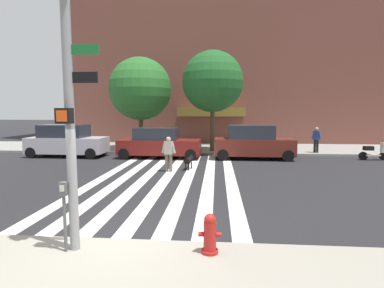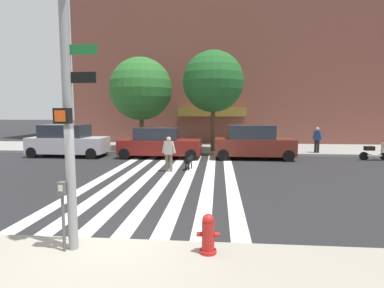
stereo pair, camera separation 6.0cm
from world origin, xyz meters
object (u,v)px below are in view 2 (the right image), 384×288
Objects in this scene: street_tree_middle at (213,82)px; dog_on_leash at (189,160)px; pedestrian_bystander at (317,138)px; parked_car_near_curb at (67,141)px; traffic_light_pole at (65,73)px; street_tree_nearest at (141,89)px; parked_car_third_in_line at (253,143)px; pedestrian_dog_walker at (169,152)px; parked_car_behind_first at (160,143)px; parked_scooter at (375,152)px; parking_meter_curbside at (63,207)px; fire_hydrant at (208,234)px.

dog_on_leash is (-1.03, -5.78, -4.30)m from street_tree_middle.
dog_on_leash is at bearing -144.22° from pedestrian_bystander.
dog_on_leash is at bearing -23.99° from parked_car_near_curb.
traffic_light_pole is 15.99m from street_tree_nearest.
parked_car_third_in_line is 6.04m from pedestrian_dog_walker.
traffic_light_pole reaches higher than parked_car_third_in_line.
street_tree_middle is at bearing 137.29° from parked_car_third_in_line.
street_tree_nearest reaches higher than parked_car_behind_first.
parked_car_near_curb is at bearing -179.65° from parked_scooter.
pedestrian_bystander is (7.74, 5.58, 0.63)m from dog_on_leash.
parked_scooter is 1.00× the size of pedestrian_bystander.
pedestrian_bystander is (11.74, -0.97, -3.27)m from street_tree_nearest.
parked_car_third_in_line is 0.70× the size of street_tree_middle.
parked_car_third_in_line reaches higher than parking_meter_curbside.
street_tree_nearest is (-2.62, 15.75, 0.83)m from traffic_light_pole.
street_tree_nearest reaches higher than parked_scooter.
parked_car_third_in_line is at bearing 45.59° from dog_on_leash.
parked_car_near_curb is 8.72m from dog_on_leash.
fire_hydrant is 0.69× the size of dog_on_leash.
parked_car_third_in_line is 8.73m from street_tree_nearest.
fire_hydrant is 16.06m from pedestrian_bystander.
parked_car_near_curb reaches higher than parking_meter_curbside.
traffic_light_pole is at bearing -132.45° from parked_scooter.
street_tree_nearest is 3.89× the size of pedestrian_dog_walker.
parked_car_near_curb is 0.72× the size of street_tree_middle.
street_tree_nearest is (-14.37, 2.90, 3.87)m from parked_scooter.
fire_hydrant is 0.56× the size of parking_meter_curbside.
pedestrian_dog_walker is at bearing 104.16° from fire_hydrant.
parked_car_near_curb is 18.33m from parked_scooter.
parked_car_behind_first is 5.60m from parked_car_third_in_line.
street_tree_nearest is at bearing 121.41° from dog_on_leash.
parking_meter_curbside reaches higher than dog_on_leash.
street_tree_middle is at bearing 73.35° from pedestrian_dog_walker.
parking_meter_curbside is 0.83× the size of pedestrian_dog_walker.
traffic_light_pole is 14.56m from parked_car_near_curb.
street_tree_middle is 7.28m from dog_on_leash.
parked_car_near_curb is at bearing 126.02° from fire_hydrant.
traffic_light_pole reaches higher than pedestrian_dog_walker.
street_tree_middle is at bearing 167.13° from parked_scooter.
parked_car_behind_first is (-0.62, 12.80, -0.15)m from parking_meter_curbside.
traffic_light_pole is 3.55× the size of parked_scooter.
street_tree_nearest is at bearing 99.43° from traffic_light_pole.
street_tree_nearest is (-1.87, 3.01, 3.47)m from parked_car_behind_first.
parking_meter_curbside is at bearing -87.24° from parked_car_behind_first.
street_tree_nearest is at bearing 98.92° from parking_meter_curbside.
street_tree_middle reaches higher than dog_on_leash.
parking_meter_curbside is 0.28× the size of parked_car_behind_first.
street_tree_middle is at bearing 80.85° from traffic_light_pole.
pedestrian_bystander reaches higher than dog_on_leash.
parked_car_near_curb is at bearing -142.65° from street_tree_nearest.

